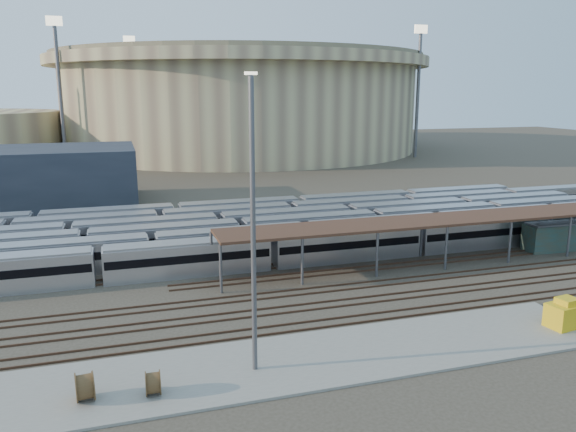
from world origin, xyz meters
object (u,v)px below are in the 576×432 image
Objects in this scene: cable_reel_east at (153,383)px; yellow_equipment at (566,315)px; cable_reel_west at (85,387)px; yard_light_pole at (253,228)px.

cable_reel_east is 34.43m from yellow_equipment.
yard_light_pole is (11.55, 0.85, 9.56)m from cable_reel_west.
yard_light_pole reaches higher than cable_reel_east.
cable_reel_west is 1.16× the size of cable_reel_east.
cable_reel_west is at bearing 171.81° from yellow_equipment.
cable_reel_east is 0.51× the size of yellow_equipment.
yellow_equipment is at bearing 1.52° from cable_reel_east.
yard_light_pole is at bearing 11.09° from cable_reel_east.
yellow_equipment is (38.68, 0.33, 0.05)m from cable_reel_west.
cable_reel_east is at bearing -7.74° from cable_reel_west.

